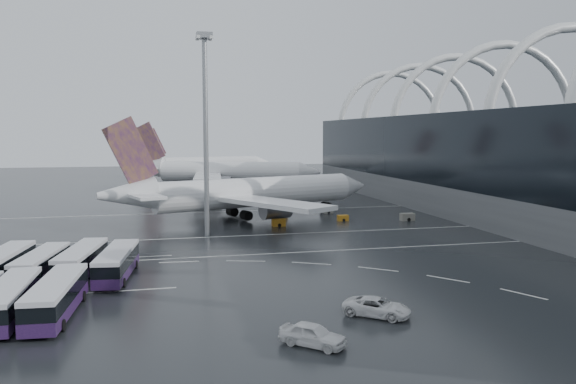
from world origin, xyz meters
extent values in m
plane|color=black|center=(0.00, 0.00, 0.00)|extent=(420.00, 420.00, 0.00)
cube|color=slate|center=(62.00, 20.00, 3.00)|extent=(42.00, 160.00, 6.00)
cube|color=black|center=(62.00, 20.00, 13.00)|extent=(42.00, 160.00, 14.00)
torus|color=white|center=(58.00, 9.00, 18.00)|extent=(33.80, 1.80, 33.80)
torus|color=white|center=(58.00, 28.00, 18.00)|extent=(33.80, 1.80, 33.80)
torus|color=white|center=(58.00, 47.00, 18.00)|extent=(33.80, 1.80, 33.80)
torus|color=white|center=(58.00, 66.00, 18.00)|extent=(33.80, 1.80, 33.80)
torus|color=white|center=(58.00, 85.00, 18.00)|extent=(33.80, 1.80, 33.80)
cube|color=silver|center=(0.00, -2.00, 0.01)|extent=(120.00, 0.25, 0.01)
cube|color=silver|center=(0.00, 12.00, 0.01)|extent=(120.00, 0.25, 0.01)
cube|color=silver|center=(0.00, 40.00, 0.01)|extent=(120.00, 0.25, 0.01)
cube|color=silver|center=(-24.00, -16.00, 0.01)|extent=(28.00, 0.25, 0.01)
cube|color=silver|center=(-24.00, 0.00, 0.01)|extent=(28.00, 0.25, 0.01)
cylinder|color=white|center=(6.93, 30.58, 4.92)|extent=(39.97, 18.18, 5.60)
cone|color=white|center=(28.76, 37.94, 4.92)|extent=(7.27, 7.15, 5.60)
cone|color=white|center=(-16.73, 22.60, 5.89)|extent=(10.93, 8.39, 5.60)
cube|color=#3E1764|center=(-15.82, 22.91, 13.03)|extent=(8.99, 3.52, 11.86)
cube|color=white|center=(-14.90, 23.21, 5.89)|extent=(9.67, 17.84, 0.48)
cube|color=white|center=(7.13, 17.92, 4.34)|extent=(18.10, 24.20, 0.77)
cube|color=white|center=(-0.58, 40.77, 4.34)|extent=(9.50, 24.74, 0.77)
cylinder|color=gray|center=(8.79, 22.04, 2.61)|extent=(6.08, 4.80, 3.28)
cylinder|color=gray|center=(3.24, 38.50, 2.61)|extent=(6.08, 4.80, 3.28)
cube|color=black|center=(3.27, 29.34, 1.06)|extent=(12.94, 9.55, 2.12)
cylinder|color=white|center=(9.24, 86.70, 5.05)|extent=(39.76, 17.69, 5.74)
cone|color=white|center=(31.06, 79.68, 5.05)|extent=(7.41, 7.28, 5.74)
cone|color=white|center=(-14.48, 94.32, 6.04)|extent=(11.18, 8.50, 5.74)
cube|color=#3E1764|center=(-13.53, 94.02, 13.36)|extent=(9.26, 3.49, 12.17)
cube|color=white|center=(-12.59, 93.72, 6.04)|extent=(9.70, 18.33, 0.49)
cube|color=white|center=(1.68, 76.13, 4.45)|extent=(9.41, 25.33, 0.79)
cube|color=white|center=(9.26, 99.69, 4.45)|extent=(18.32, 24.92, 0.79)
cylinder|color=gray|center=(5.57, 78.52, 2.67)|extent=(6.21, 4.87, 3.37)
cylinder|color=gray|center=(11.02, 95.48, 2.67)|extent=(6.21, 4.87, 3.37)
cube|color=black|center=(5.47, 87.91, 1.09)|extent=(13.25, 9.67, 2.18)
cylinder|color=white|center=(8.70, 138.22, 4.67)|extent=(35.95, 12.63, 5.31)
cone|color=white|center=(28.81, 142.51, 4.67)|extent=(6.49, 6.34, 5.31)
cone|color=white|center=(-13.20, 133.54, 5.59)|extent=(10.07, 7.11, 5.31)
cube|color=#3E1764|center=(-12.30, 133.73, 12.37)|extent=(8.75, 2.38, 11.26)
cube|color=white|center=(-11.41, 133.93, 5.59)|extent=(7.48, 16.99, 0.46)
cube|color=white|center=(7.51, 126.25, 4.12)|extent=(15.19, 23.53, 0.73)
cube|color=white|center=(2.73, 148.65, 4.12)|extent=(6.43, 22.91, 0.73)
cylinder|color=gray|center=(9.53, 129.96, 2.47)|extent=(5.58, 4.10, 3.12)
cylinder|color=gray|center=(6.08, 146.09, 2.47)|extent=(5.58, 4.10, 3.12)
cube|color=black|center=(5.12, 137.45, 1.01)|extent=(11.98, 8.03, 2.02)
cube|color=#24133C|center=(-28.41, -8.69, 0.91)|extent=(4.46, 13.33, 1.11)
cube|color=black|center=(-28.41, -8.69, 2.11)|extent=(4.49, 13.08, 1.31)
cube|color=silver|center=(-28.41, -8.69, 2.99)|extent=(4.46, 13.33, 0.45)
cylinder|color=black|center=(-27.52, -13.01, 0.50)|extent=(0.47, 1.04, 1.01)
cylinder|color=black|center=(-26.52, -4.70, 0.50)|extent=(0.47, 1.04, 1.01)
cylinder|color=black|center=(-29.30, -4.36, 0.50)|extent=(0.47, 1.04, 1.01)
cube|color=#24133C|center=(-24.42, -9.11, 0.85)|extent=(4.56, 12.49, 1.03)
cube|color=black|center=(-24.42, -9.11, 1.97)|extent=(4.57, 12.26, 1.22)
cube|color=silver|center=(-24.42, -9.11, 2.80)|extent=(4.56, 12.49, 0.42)
cylinder|color=black|center=(-23.72, -13.18, 0.47)|extent=(0.47, 0.98, 0.94)
cylinder|color=black|center=(-26.31, -12.78, 0.47)|extent=(0.47, 0.98, 0.94)
cylinder|color=black|center=(-22.53, -5.45, 0.47)|extent=(0.47, 0.98, 0.94)
cylinder|color=black|center=(-25.12, -5.05, 0.47)|extent=(0.47, 0.98, 0.94)
cube|color=#24133C|center=(-20.25, -8.35, 0.89)|extent=(4.81, 13.14, 1.09)
cube|color=black|center=(-20.25, -8.35, 2.08)|extent=(4.82, 12.89, 1.28)
cube|color=silver|center=(-20.25, -8.35, 2.94)|extent=(4.81, 13.14, 0.44)
cylinder|color=black|center=(-19.53, -12.63, 0.49)|extent=(0.49, 1.03, 0.99)
cylinder|color=black|center=(-22.25, -12.20, 0.49)|extent=(0.49, 1.03, 0.99)
cylinder|color=black|center=(-18.26, -4.50, 0.49)|extent=(0.49, 1.03, 0.99)
cylinder|color=black|center=(-20.98, -4.08, 0.49)|extent=(0.49, 1.03, 0.99)
cube|color=#24133C|center=(-16.25, -10.36, 0.89)|extent=(4.40, 13.14, 1.09)
cube|color=black|center=(-16.25, -10.36, 2.08)|extent=(4.43, 12.89, 1.29)
cube|color=silver|center=(-16.25, -10.36, 2.95)|extent=(4.40, 13.14, 0.45)
cylinder|color=black|center=(-15.37, -14.62, 0.50)|extent=(0.46, 1.03, 0.99)
cylinder|color=black|center=(-18.12, -14.29, 0.50)|extent=(0.46, 1.03, 0.99)
cylinder|color=black|center=(-14.38, -6.43, 0.50)|extent=(0.46, 1.03, 0.99)
cylinder|color=black|center=(-17.12, -6.10, 0.50)|extent=(0.46, 1.03, 0.99)
cube|color=#24133C|center=(-24.43, -22.72, 0.87)|extent=(2.99, 12.63, 1.07)
cube|color=black|center=(-24.43, -22.72, 2.03)|extent=(3.04, 12.38, 1.26)
cube|color=silver|center=(-24.43, -22.72, 2.88)|extent=(2.99, 12.63, 0.44)
cylinder|color=black|center=(-23.14, -26.76, 0.48)|extent=(0.35, 0.97, 0.97)
cylinder|color=black|center=(-23.02, -18.71, 0.48)|extent=(0.35, 0.97, 0.97)
cylinder|color=black|center=(-25.71, -18.67, 0.48)|extent=(0.35, 0.97, 0.97)
cube|color=#24133C|center=(-20.59, -22.89, 0.90)|extent=(3.87, 13.24, 1.11)
cube|color=black|center=(-20.59, -22.89, 2.11)|extent=(3.91, 12.99, 1.31)
cube|color=silver|center=(-20.59, -22.89, 2.99)|extent=(3.87, 13.24, 0.45)
cylinder|color=black|center=(-19.51, -27.17, 0.50)|extent=(0.42, 1.03, 1.00)
cylinder|color=black|center=(-22.30, -26.96, 0.50)|extent=(0.42, 1.03, 1.00)
cylinder|color=black|center=(-18.89, -18.83, 0.50)|extent=(0.42, 1.03, 1.00)
cylinder|color=black|center=(-21.68, -18.62, 0.50)|extent=(0.42, 1.03, 1.00)
imported|color=white|center=(6.98, -29.45, 0.82)|extent=(6.36, 5.83, 1.65)
imported|color=white|center=(-0.45, -34.88, 0.89)|extent=(5.29, 5.03, 1.78)
cylinder|color=gray|center=(-4.14, 13.18, 15.26)|extent=(0.76, 0.76, 30.52)
cube|color=gray|center=(-4.14, 13.18, 30.84)|extent=(2.40, 2.40, 0.87)
cube|color=white|center=(-4.14, 13.18, 30.52)|extent=(2.18, 2.18, 0.44)
cube|color=#BE7A19|center=(21.62, 22.75, 0.54)|extent=(1.96, 1.16, 1.07)
cube|color=slate|center=(21.96, 33.06, 0.53)|extent=(1.94, 1.15, 1.06)
cube|color=#BE7A19|center=(8.81, 19.69, 0.62)|extent=(2.29, 1.35, 1.25)
cube|color=slate|center=(33.36, 20.37, 0.68)|extent=(2.50, 1.48, 1.36)
cube|color=#BE7A19|center=(11.71, 29.65, 0.53)|extent=(1.94, 1.15, 1.06)
camera|label=1|loc=(-11.75, -74.57, 16.12)|focal=35.00mm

